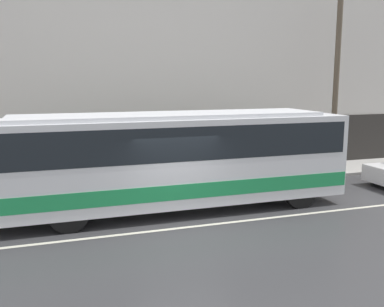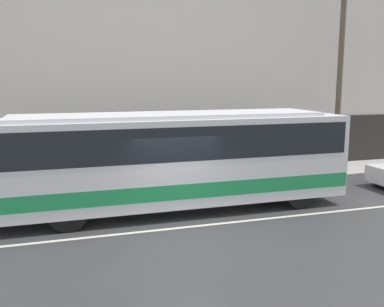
% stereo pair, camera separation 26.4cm
% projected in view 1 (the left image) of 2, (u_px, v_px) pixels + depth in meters
% --- Properties ---
extents(ground_plane, '(60.00, 60.00, 0.00)m').
position_uv_depth(ground_plane, '(182.00, 228.00, 11.97)').
color(ground_plane, '#38383A').
extents(sidewalk, '(60.00, 2.55, 0.13)m').
position_uv_depth(sidewalk, '(143.00, 183.00, 16.89)').
color(sidewalk, '#A09E99').
rests_on(sidewalk, ground_plane).
extents(building_facade, '(60.00, 0.35, 9.61)m').
position_uv_depth(building_facade, '(134.00, 67.00, 17.44)').
color(building_facade, silver).
rests_on(building_facade, ground_plane).
extents(lane_stripe, '(54.00, 0.14, 0.01)m').
position_uv_depth(lane_stripe, '(182.00, 228.00, 11.97)').
color(lane_stripe, beige).
rests_on(lane_stripe, ground_plane).
extents(transit_bus, '(11.21, 2.55, 3.08)m').
position_uv_depth(transit_bus, '(171.00, 156.00, 13.37)').
color(transit_bus, silver).
rests_on(transit_bus, ground_plane).
extents(utility_pole_near, '(0.24, 0.24, 7.99)m').
position_uv_depth(utility_pole_near, '(336.00, 79.00, 18.29)').
color(utility_pole_near, brown).
rests_on(utility_pole_near, sidewalk).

